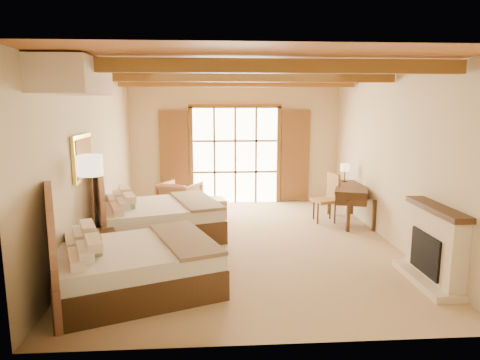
{
  "coord_description": "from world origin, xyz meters",
  "views": [
    {
      "loc": [
        -0.62,
        -7.77,
        2.6
      ],
      "look_at": [
        -0.09,
        0.2,
        1.18
      ],
      "focal_mm": 32.0,
      "sensor_mm": 36.0,
      "label": 1
    }
  ],
  "objects": [
    {
      "name": "floor",
      "position": [
        0.0,
        0.0,
        0.0
      ],
      "size": [
        7.0,
        7.0,
        0.0
      ],
      "primitive_type": "plane",
      "color": "tan",
      "rests_on": "ground"
    },
    {
      "name": "wall_back",
      "position": [
        0.0,
        3.5,
        1.6
      ],
      "size": [
        5.5,
        0.0,
        5.5
      ],
      "primitive_type": "plane",
      "rotation": [
        1.57,
        0.0,
        0.0
      ],
      "color": "beige",
      "rests_on": "ground"
    },
    {
      "name": "wall_left",
      "position": [
        -2.75,
        0.0,
        1.6
      ],
      "size": [
        0.0,
        7.0,
        7.0
      ],
      "primitive_type": "plane",
      "rotation": [
        1.57,
        0.0,
        1.57
      ],
      "color": "beige",
      "rests_on": "ground"
    },
    {
      "name": "wall_right",
      "position": [
        2.75,
        0.0,
        1.6
      ],
      "size": [
        0.0,
        7.0,
        7.0
      ],
      "primitive_type": "plane",
      "rotation": [
        1.57,
        0.0,
        -1.57
      ],
      "color": "beige",
      "rests_on": "ground"
    },
    {
      "name": "ceiling",
      "position": [
        0.0,
        0.0,
        3.2
      ],
      "size": [
        7.0,
        7.0,
        0.0
      ],
      "primitive_type": "plane",
      "rotation": [
        3.14,
        0.0,
        0.0
      ],
      "color": "#B16A32",
      "rests_on": "ground"
    },
    {
      "name": "ceiling_beams",
      "position": [
        0.0,
        0.0,
        3.08
      ],
      "size": [
        5.39,
        4.6,
        0.18
      ],
      "primitive_type": null,
      "color": "brown",
      "rests_on": "ceiling"
    },
    {
      "name": "french_doors",
      "position": [
        0.0,
        3.44,
        1.25
      ],
      "size": [
        3.95,
        0.08,
        2.6
      ],
      "color": "white",
      "rests_on": "ground"
    },
    {
      "name": "fireplace",
      "position": [
        2.6,
        -2.0,
        0.51
      ],
      "size": [
        0.46,
        1.4,
        1.16
      ],
      "color": "beige",
      "rests_on": "ground"
    },
    {
      "name": "painting",
      "position": [
        -2.7,
        -0.75,
        1.75
      ],
      "size": [
        0.06,
        0.95,
        0.75
      ],
      "color": "#DCC84E",
      "rests_on": "wall_left"
    },
    {
      "name": "canopy_valance",
      "position": [
        -2.4,
        -2.0,
        2.95
      ],
      "size": [
        0.7,
        1.4,
        0.45
      ],
      "primitive_type": "cube",
      "color": "beige",
      "rests_on": "ceiling"
    },
    {
      "name": "bed_near",
      "position": [
        -1.87,
        -2.02,
        0.43
      ],
      "size": [
        2.73,
        2.31,
        1.44
      ],
      "rotation": [
        0.0,
        0.0,
        0.36
      ],
      "color": "#482F19",
      "rests_on": "floor"
    },
    {
      "name": "bed_far",
      "position": [
        -1.85,
        0.41,
        0.45
      ],
      "size": [
        2.77,
        2.33,
        1.5
      ],
      "rotation": [
        0.0,
        0.0,
        0.31
      ],
      "color": "#482F19",
      "rests_on": "floor"
    },
    {
      "name": "nightstand",
      "position": [
        -2.45,
        -0.91,
        0.28
      ],
      "size": [
        0.6,
        0.6,
        0.55
      ],
      "primitive_type": "cube",
      "rotation": [
        0.0,
        0.0,
        0.38
      ],
      "color": "#482F19",
      "rests_on": "floor"
    },
    {
      "name": "floor_lamp",
      "position": [
        -2.5,
        -1.1,
        1.56
      ],
      "size": [
        0.39,
        0.39,
        1.83
      ],
      "color": "#3C2819",
      "rests_on": "floor"
    },
    {
      "name": "armchair",
      "position": [
        -1.39,
        2.24,
        0.4
      ],
      "size": [
        1.14,
        1.15,
        0.79
      ],
      "primitive_type": "imported",
      "rotation": [
        0.0,
        0.0,
        -3.59
      ],
      "color": "#A06845",
      "rests_on": "floor"
    },
    {
      "name": "ottoman",
      "position": [
        -0.63,
        1.94,
        0.22
      ],
      "size": [
        0.7,
        0.7,
        0.43
      ],
      "primitive_type": "cube",
      "rotation": [
        0.0,
        0.0,
        0.19
      ],
      "color": "#A47056",
      "rests_on": "floor"
    },
    {
      "name": "desk",
      "position": [
        2.44,
        1.31,
        0.44
      ],
      "size": [
        1.1,
        1.67,
        0.83
      ],
      "rotation": [
        0.0,
        0.0,
        -0.31
      ],
      "color": "#482F19",
      "rests_on": "floor"
    },
    {
      "name": "desk_chair",
      "position": [
        1.91,
        1.4,
        0.34
      ],
      "size": [
        0.59,
        0.59,
        1.09
      ],
      "rotation": [
        0.0,
        0.0,
        0.27
      ],
      "color": "olive",
      "rests_on": "floor"
    },
    {
      "name": "desk_lamp",
      "position": [
        2.46,
        1.83,
        1.14
      ],
      "size": [
        0.21,
        0.21,
        0.41
      ],
      "color": "#3C2819",
      "rests_on": "desk"
    }
  ]
}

